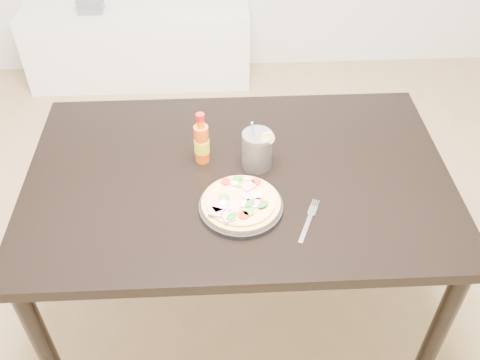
{
  "coord_description": "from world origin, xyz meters",
  "views": [
    {
      "loc": [
        -0.31,
        -1.06,
        1.93
      ],
      "look_at": [
        -0.25,
        0.14,
        0.83
      ],
      "focal_mm": 40.0,
      "sensor_mm": 36.0,
      "label": 1
    }
  ],
  "objects_px": {
    "dining_table": "(238,192)",
    "plate": "(241,207)",
    "cola_cup": "(257,150)",
    "fork": "(309,220)",
    "hot_sauce_bottle": "(202,143)",
    "media_console": "(139,46)",
    "pizza": "(241,202)"
  },
  "relations": [
    {
      "from": "plate",
      "to": "hot_sauce_bottle",
      "type": "bearing_deg",
      "value": 116.49
    },
    {
      "from": "hot_sauce_bottle",
      "to": "cola_cup",
      "type": "relative_size",
      "value": 1.01
    },
    {
      "from": "fork",
      "to": "pizza",
      "type": "bearing_deg",
      "value": -173.2
    },
    {
      "from": "cola_cup",
      "to": "media_console",
      "type": "xyz_separation_m",
      "value": [
        -0.62,
        1.77,
        -0.56
      ]
    },
    {
      "from": "plate",
      "to": "pizza",
      "type": "relative_size",
      "value": 1.07
    },
    {
      "from": "plate",
      "to": "media_console",
      "type": "xyz_separation_m",
      "value": [
        -0.55,
        1.98,
        -0.51
      ]
    },
    {
      "from": "cola_cup",
      "to": "media_console",
      "type": "relative_size",
      "value": 0.14
    },
    {
      "from": "cola_cup",
      "to": "media_console",
      "type": "height_order",
      "value": "cola_cup"
    },
    {
      "from": "fork",
      "to": "hot_sauce_bottle",
      "type": "bearing_deg",
      "value": 160.22
    },
    {
      "from": "hot_sauce_bottle",
      "to": "cola_cup",
      "type": "height_order",
      "value": "hot_sauce_bottle"
    },
    {
      "from": "dining_table",
      "to": "plate",
      "type": "bearing_deg",
      "value": -89.8
    },
    {
      "from": "pizza",
      "to": "media_console",
      "type": "xyz_separation_m",
      "value": [
        -0.55,
        1.98,
        -0.53
      ]
    },
    {
      "from": "dining_table",
      "to": "plate",
      "type": "height_order",
      "value": "plate"
    },
    {
      "from": "dining_table",
      "to": "media_console",
      "type": "xyz_separation_m",
      "value": [
        -0.55,
        1.81,
        -0.42
      ]
    },
    {
      "from": "plate",
      "to": "media_console",
      "type": "relative_size",
      "value": 0.19
    },
    {
      "from": "plate",
      "to": "fork",
      "type": "xyz_separation_m",
      "value": [
        0.2,
        -0.06,
        -0.01
      ]
    },
    {
      "from": "plate",
      "to": "media_console",
      "type": "distance_m",
      "value": 2.12
    },
    {
      "from": "plate",
      "to": "pizza",
      "type": "xyz_separation_m",
      "value": [
        -0.0,
        -0.0,
        0.02
      ]
    },
    {
      "from": "plate",
      "to": "fork",
      "type": "bearing_deg",
      "value": -16.39
    },
    {
      "from": "fork",
      "to": "plate",
      "type": "bearing_deg",
      "value": -173.44
    },
    {
      "from": "hot_sauce_bottle",
      "to": "fork",
      "type": "bearing_deg",
      "value": -42.73
    },
    {
      "from": "fork",
      "to": "media_console",
      "type": "relative_size",
      "value": 0.13
    },
    {
      "from": "dining_table",
      "to": "plate",
      "type": "xyz_separation_m",
      "value": [
        0.0,
        -0.16,
        0.09
      ]
    },
    {
      "from": "dining_table",
      "to": "cola_cup",
      "type": "relative_size",
      "value": 7.4
    },
    {
      "from": "pizza",
      "to": "cola_cup",
      "type": "relative_size",
      "value": 1.28
    },
    {
      "from": "cola_cup",
      "to": "fork",
      "type": "relative_size",
      "value": 1.05
    },
    {
      "from": "pizza",
      "to": "cola_cup",
      "type": "distance_m",
      "value": 0.22
    },
    {
      "from": "pizza",
      "to": "fork",
      "type": "bearing_deg",
      "value": -16.15
    },
    {
      "from": "plate",
      "to": "fork",
      "type": "height_order",
      "value": "plate"
    },
    {
      "from": "hot_sauce_bottle",
      "to": "media_console",
      "type": "xyz_separation_m",
      "value": [
        -0.44,
        1.74,
        -0.58
      ]
    },
    {
      "from": "dining_table",
      "to": "media_console",
      "type": "bearing_deg",
      "value": 106.94
    },
    {
      "from": "dining_table",
      "to": "fork",
      "type": "height_order",
      "value": "fork"
    }
  ]
}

